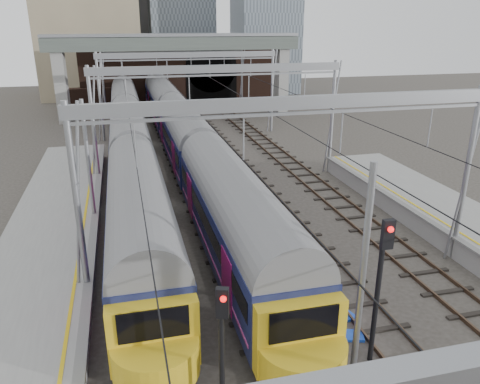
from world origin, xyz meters
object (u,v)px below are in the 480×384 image
object	(u,v)px
train_main	(173,118)
signal_near_centre	(381,275)
train_second	(130,139)
signal_near_left	(222,341)

from	to	relation	value
train_main	signal_near_centre	bearing A→B (deg)	-84.61
train_second	signal_near_left	xyz separation A→B (m)	(1.62, -24.61, 0.44)
train_second	signal_near_left	bearing A→B (deg)	-86.22
train_second	signal_near_centre	distance (m)	24.19
train_main	train_second	size ratio (longest dim) A/B	1.36
train_second	train_main	bearing A→B (deg)	61.42
signal_near_left	signal_near_centre	xyz separation A→B (m)	(5.26, 1.44, 0.34)
train_second	signal_near_centre	size ratio (longest dim) A/B	9.10
train_main	signal_near_left	size ratio (longest dim) A/B	14.13
train_main	train_second	world-z (taller)	train_main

